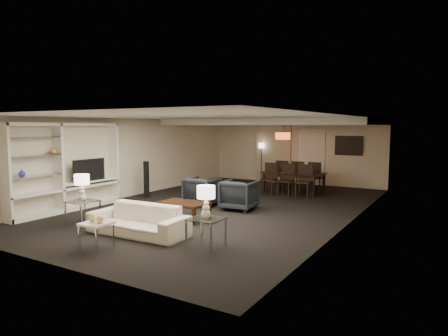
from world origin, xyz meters
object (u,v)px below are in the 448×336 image
object	(u,v)px
marble_table	(97,235)
dining_table	(293,183)
table_lamp_left	(82,188)
floor_lamp	(261,162)
sofa	(138,220)
table_lamp_right	(206,202)
chair_fm	(300,176)
vase_blue	(22,173)
television	(86,170)
chair_nl	(269,179)
chair_fr	(316,177)
side_table_left	(83,213)
side_table_right	(206,233)
coffee_table	(184,211)
floor_speaker	(146,179)
vase_amber	(53,151)
chair_fl	(284,175)
chair_nr	(303,181)
armchair_left	(202,191)
pendant_light	(283,136)
armchair_right	(239,195)
chair_nm	(286,180)

from	to	relation	value
marble_table	dining_table	size ratio (longest dim) A/B	0.25
table_lamp_left	floor_lamp	distance (m)	8.63
floor_lamp	sofa	bearing A→B (deg)	-81.53
table_lamp_right	chair_fm	xyz separation A→B (m)	(-0.83, 7.27, -0.34)
vase_blue	television	bearing A→B (deg)	89.09
chair_nl	chair_fr	size ratio (longest dim) A/B	1.00
side_table_left	chair_fm	world-z (taller)	chair_fm
marble_table	chair_fr	size ratio (longest dim) A/B	0.48
sofa	chair_fr	world-z (taller)	chair_fr
side_table_right	marble_table	distance (m)	2.03
coffee_table	dining_table	size ratio (longest dim) A/B	0.60
table_lamp_left	floor_speaker	size ratio (longest dim) A/B	0.53
vase_amber	chair_fl	bearing A→B (deg)	62.73
television	chair_nr	world-z (taller)	television
coffee_table	chair_fm	bearing A→B (deg)	81.33
vase_amber	chair_fl	xyz separation A→B (m)	(3.53, 6.84, -1.12)
floor_speaker	dining_table	xyz separation A→B (m)	(3.71, 3.17, -0.23)
armchair_left	side_table_right	bearing A→B (deg)	122.99
vase_amber	chair_nl	distance (m)	6.66
pendant_light	table_lamp_left	bearing A→B (deg)	-106.51
floor_lamp	chair_nr	bearing A→B (deg)	-43.90
armchair_right	side_table_right	world-z (taller)	armchair_right
armchair_right	chair_fm	distance (m)	3.98
side_table_left	table_lamp_right	xyz separation A→B (m)	(3.40, 0.00, 0.58)
television	vase_blue	size ratio (longest dim) A/B	5.92
table_lamp_left	chair_fl	xyz separation A→B (m)	(1.97, 7.27, -0.34)
chair_nm	chair_fm	world-z (taller)	same
chair_nr	television	bearing A→B (deg)	-139.73
marble_table	vase_amber	xyz separation A→B (m)	(-3.26, 1.53, 1.39)
television	vase_blue	distance (m)	1.89
side_table_right	floor_speaker	size ratio (longest dim) A/B	0.51
sofa	coffee_table	world-z (taller)	sofa
side_table_left	chair_nr	xyz separation A→B (m)	(3.17, 5.97, 0.24)
chair_nl	chair_fm	bearing A→B (deg)	63.49
vase_amber	coffee_table	bearing A→B (deg)	19.68
floor_speaker	chair_fl	bearing A→B (deg)	46.44
chair_fr	pendant_light	bearing A→B (deg)	19.03
pendant_light	coffee_table	xyz separation A→B (m)	(-0.35, -5.32, -1.71)
chair_nl	chair_fl	world-z (taller)	same
coffee_table	table_lamp_right	distance (m)	2.42
sofa	chair_nl	bearing A→B (deg)	85.56
side_table_left	chair_fl	distance (m)	7.54
coffee_table	marble_table	xyz separation A→B (m)	(-0.00, -2.70, 0.03)
side_table_right	vase_blue	distance (m)	5.06
sofa	armchair_left	bearing A→B (deg)	98.41
floor_lamp	side_table_left	bearing A→B (deg)	-92.77
armchair_right	floor_speaker	size ratio (longest dim) A/B	0.77
side_table_right	table_lamp_right	distance (m)	0.58
side_table_right	chair_nm	distance (m)	6.04
sofa	dining_table	xyz separation A→B (m)	(0.87, 6.62, 0.03)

